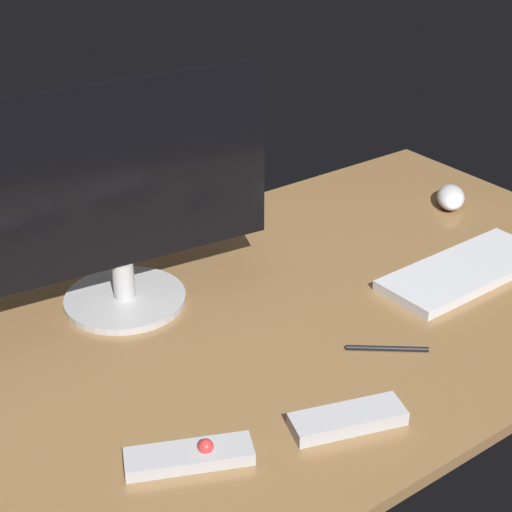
{
  "coord_description": "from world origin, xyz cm",
  "views": [
    {
      "loc": [
        -76.47,
        -92.61,
        77.26
      ],
      "look_at": [
        -1.03,
        9.96,
        8.0
      ],
      "focal_mm": 57.39,
      "sensor_mm": 36.0,
      "label": 1
    }
  ],
  "objects_px": {
    "tv_remote": "(348,419)",
    "pen": "(387,348)",
    "monitor": "(116,194)",
    "keyboard": "(465,271)",
    "computer_mouse": "(451,197)",
    "media_remote": "(190,456)"
  },
  "relations": [
    {
      "from": "keyboard",
      "to": "computer_mouse",
      "type": "height_order",
      "value": "computer_mouse"
    },
    {
      "from": "computer_mouse",
      "to": "monitor",
      "type": "bearing_deg",
      "value": 132.73
    },
    {
      "from": "pen",
      "to": "monitor",
      "type": "bearing_deg",
      "value": 163.92
    },
    {
      "from": "keyboard",
      "to": "pen",
      "type": "height_order",
      "value": "keyboard"
    },
    {
      "from": "media_remote",
      "to": "tv_remote",
      "type": "height_order",
      "value": "media_remote"
    },
    {
      "from": "monitor",
      "to": "media_remote",
      "type": "height_order",
      "value": "monitor"
    },
    {
      "from": "keyboard",
      "to": "pen",
      "type": "bearing_deg",
      "value": -163.79
    },
    {
      "from": "monitor",
      "to": "keyboard",
      "type": "relative_size",
      "value": 1.57
    },
    {
      "from": "tv_remote",
      "to": "pen",
      "type": "height_order",
      "value": "tv_remote"
    },
    {
      "from": "tv_remote",
      "to": "pen",
      "type": "bearing_deg",
      "value": 47.95
    },
    {
      "from": "monitor",
      "to": "pen",
      "type": "height_order",
      "value": "monitor"
    },
    {
      "from": "monitor",
      "to": "pen",
      "type": "distance_m",
      "value": 0.5
    },
    {
      "from": "media_remote",
      "to": "tv_remote",
      "type": "bearing_deg",
      "value": 7.23
    },
    {
      "from": "tv_remote",
      "to": "pen",
      "type": "distance_m",
      "value": 0.2
    },
    {
      "from": "monitor",
      "to": "pen",
      "type": "xyz_separation_m",
      "value": [
        0.26,
        -0.38,
        -0.2
      ]
    },
    {
      "from": "monitor",
      "to": "tv_remote",
      "type": "relative_size",
      "value": 3.35
    },
    {
      "from": "keyboard",
      "to": "computer_mouse",
      "type": "distance_m",
      "value": 0.31
    },
    {
      "from": "media_remote",
      "to": "pen",
      "type": "relative_size",
      "value": 1.33
    },
    {
      "from": "tv_remote",
      "to": "media_remote",
      "type": "bearing_deg",
      "value": -178.98
    },
    {
      "from": "monitor",
      "to": "keyboard",
      "type": "xyz_separation_m",
      "value": [
        0.55,
        -0.29,
        -0.2
      ]
    },
    {
      "from": "computer_mouse",
      "to": "media_remote",
      "type": "relative_size",
      "value": 0.63
    },
    {
      "from": "monitor",
      "to": "tv_remote",
      "type": "bearing_deg",
      "value": -72.04
    }
  ]
}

